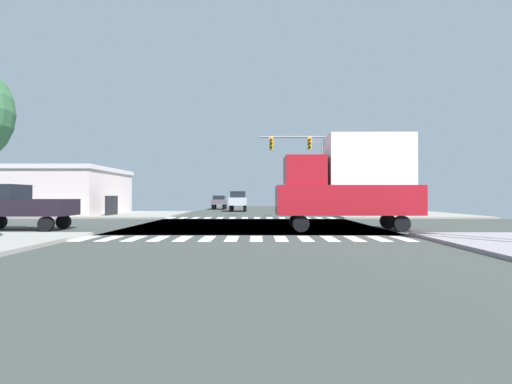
# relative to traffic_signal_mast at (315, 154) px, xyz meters

# --- Properties ---
(ground) EXTENTS (90.00, 90.00, 0.05)m
(ground) POSITION_rel_traffic_signal_mast_xyz_m (-5.04, -7.71, -5.25)
(ground) COLOR #383C39
(sidewalk_corner_ne) EXTENTS (12.00, 12.00, 0.14)m
(sidewalk_corner_ne) POSITION_rel_traffic_signal_mast_xyz_m (7.96, 4.29, -5.16)
(sidewalk_corner_ne) COLOR gray
(sidewalk_corner_ne) RESTS_ON ground
(sidewalk_corner_nw) EXTENTS (12.00, 12.00, 0.14)m
(sidewalk_corner_nw) POSITION_rel_traffic_signal_mast_xyz_m (-18.04, 4.29, -5.16)
(sidewalk_corner_nw) COLOR gray
(sidewalk_corner_nw) RESTS_ON ground
(crosswalk_near) EXTENTS (13.50, 2.00, 0.01)m
(crosswalk_near) POSITION_rel_traffic_signal_mast_xyz_m (-5.29, -15.01, -5.22)
(crosswalk_near) COLOR white
(crosswalk_near) RESTS_ON ground
(crosswalk_far) EXTENTS (13.50, 2.00, 0.01)m
(crosswalk_far) POSITION_rel_traffic_signal_mast_xyz_m (-5.29, -0.41, -5.22)
(crosswalk_far) COLOR white
(crosswalk_far) RESTS_ON ground
(traffic_signal_mast) EXTENTS (7.41, 0.55, 7.05)m
(traffic_signal_mast) POSITION_rel_traffic_signal_mast_xyz_m (0.00, 0.00, 0.00)
(traffic_signal_mast) COLOR gray
(traffic_signal_mast) RESTS_ON ground
(street_lamp) EXTENTS (1.78, 0.32, 8.02)m
(street_lamp) POSITION_rel_traffic_signal_mast_xyz_m (2.32, 11.62, -0.43)
(street_lamp) COLOR gray
(street_lamp) RESTS_ON ground
(bank_building) EXTENTS (13.15, 10.65, 4.50)m
(bank_building) POSITION_rel_traffic_signal_mast_xyz_m (-24.62, 5.77, -2.97)
(bank_building) COLOR beige
(bank_building) RESTS_ON ground
(suv_farside_2) EXTENTS (1.96, 4.60, 2.34)m
(suv_farside_2) POSITION_rel_traffic_signal_mast_xyz_m (-7.04, 12.77, -3.83)
(suv_farside_2) COLOR black
(suv_farside_2) RESTS_ON ground
(sedan_crossing_1) EXTENTS (1.80, 4.30, 1.88)m
(sedan_crossing_1) POSITION_rel_traffic_signal_mast_xyz_m (-10.04, 19.98, -4.11)
(sedan_crossing_1) COLOR black
(sedan_crossing_1) RESTS_ON ground
(box_truck_trailing_1) EXTENTS (7.20, 2.40, 4.85)m
(box_truck_trailing_1) POSITION_rel_traffic_signal_mast_xyz_m (0.04, -11.21, -2.66)
(box_truck_trailing_1) COLOR black
(box_truck_trailing_1) RESTS_ON ground
(pickup_middle_1) EXTENTS (5.10, 2.00, 2.35)m
(pickup_middle_1) POSITION_rel_traffic_signal_mast_xyz_m (-17.09, -11.21, -3.94)
(pickup_middle_1) COLOR black
(pickup_middle_1) RESTS_ON ground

